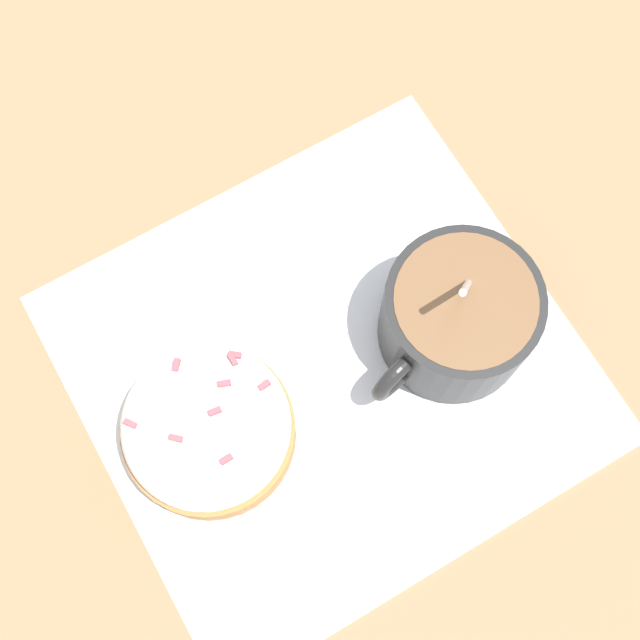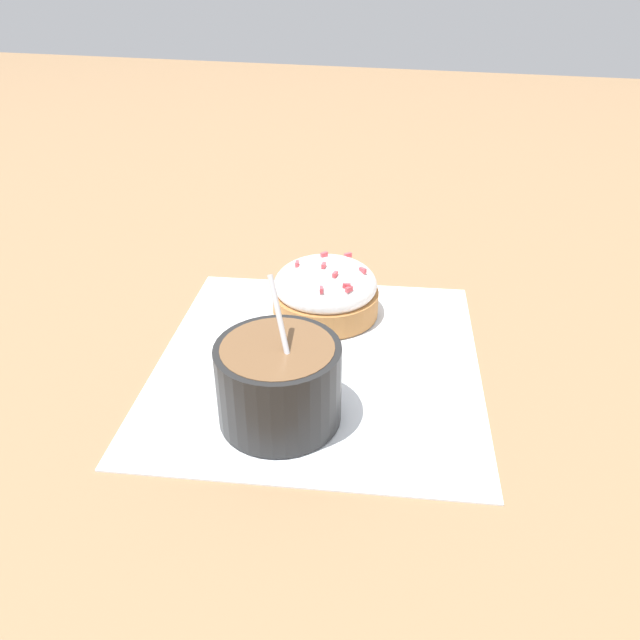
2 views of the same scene
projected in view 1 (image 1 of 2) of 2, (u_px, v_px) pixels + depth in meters
name	position (u px, v px, depth m)	size (l,w,h in m)	color
ground_plane	(327.00, 367.00, 0.55)	(3.00, 3.00, 0.00)	#93704C
paper_napkin	(327.00, 367.00, 0.55)	(0.32, 0.31, 0.00)	white
coffee_cup	(458.00, 317.00, 0.52)	(0.11, 0.09, 0.11)	black
frosted_pastry	(207.00, 428.00, 0.51)	(0.10, 0.10, 0.06)	#B2753D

